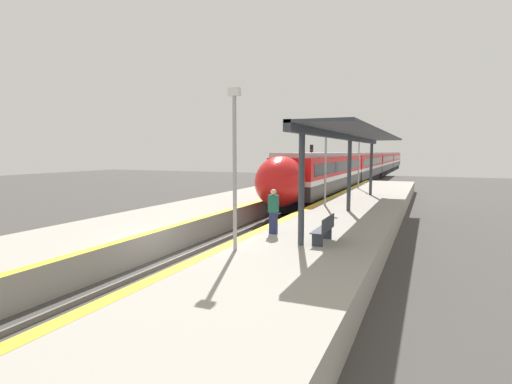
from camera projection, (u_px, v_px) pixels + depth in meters
name	position (u px, v px, depth m)	size (l,w,h in m)	color
ground_plane	(191.00, 265.00, 14.52)	(120.00, 120.00, 0.00)	#423F3D
rail_left	(175.00, 260.00, 14.80)	(0.08, 90.00, 0.15)	slate
rail_right	(208.00, 265.00, 14.22)	(0.08, 90.00, 0.15)	slate
train	(371.00, 164.00, 57.71)	(2.83, 80.35, 4.02)	black
platform_right	(298.00, 263.00, 12.86)	(4.85, 64.00, 1.04)	#9E998E
platform_left	(106.00, 241.00, 16.07)	(4.80, 64.00, 1.04)	#9E998E
platform_bench	(325.00, 229.00, 13.44)	(0.44, 1.65, 0.89)	#2D333D
person_waiting	(273.00, 211.00, 14.87)	(0.36, 0.22, 1.68)	navy
railway_signal	(311.00, 164.00, 38.17)	(0.28, 0.28, 4.77)	#59595E
lamppost_near	(235.00, 158.00, 12.11)	(0.36, 0.20, 4.96)	#9E9EA3
lamppost_mid	(326.00, 155.00, 22.64)	(0.36, 0.20, 4.96)	#9E9EA3
lamppost_far	(359.00, 154.00, 33.17)	(0.36, 0.20, 4.96)	#9E9EA3
station_canopy	(362.00, 138.00, 20.15)	(2.02, 19.70, 3.99)	#333842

